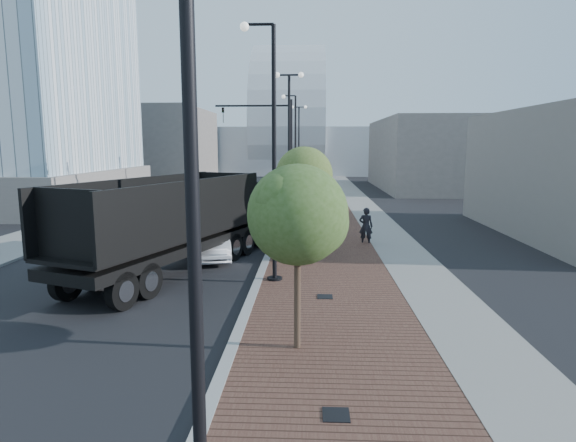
{
  "coord_description": "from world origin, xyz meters",
  "views": [
    {
      "loc": [
        1.9,
        -7.22,
        5.03
      ],
      "look_at": [
        1.0,
        12.0,
        2.0
      ],
      "focal_mm": 30.02,
      "sensor_mm": 36.0,
      "label": 1
    }
  ],
  "objects_px": {
    "dark_car_mid": "(223,192)",
    "pedestrian": "(366,226)",
    "dump_truck": "(216,222)",
    "white_sedan": "(209,240)"
  },
  "relations": [
    {
      "from": "dump_truck",
      "to": "pedestrian",
      "type": "relative_size",
      "value": 7.25
    },
    {
      "from": "dump_truck",
      "to": "white_sedan",
      "type": "bearing_deg",
      "value": -116.5
    },
    {
      "from": "dump_truck",
      "to": "white_sedan",
      "type": "height_order",
      "value": "dump_truck"
    },
    {
      "from": "dump_truck",
      "to": "dark_car_mid",
      "type": "xyz_separation_m",
      "value": [
        -3.98,
        23.49,
        -0.91
      ]
    },
    {
      "from": "dark_car_mid",
      "to": "pedestrian",
      "type": "relative_size",
      "value": 2.54
    },
    {
      "from": "dump_truck",
      "to": "dark_car_mid",
      "type": "distance_m",
      "value": 23.84
    },
    {
      "from": "white_sedan",
      "to": "pedestrian",
      "type": "height_order",
      "value": "pedestrian"
    },
    {
      "from": "dump_truck",
      "to": "pedestrian",
      "type": "height_order",
      "value": "dump_truck"
    },
    {
      "from": "white_sedan",
      "to": "dark_car_mid",
      "type": "relative_size",
      "value": 0.97
    },
    {
      "from": "dark_car_mid",
      "to": "pedestrian",
      "type": "distance_m",
      "value": 23.47
    }
  ]
}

